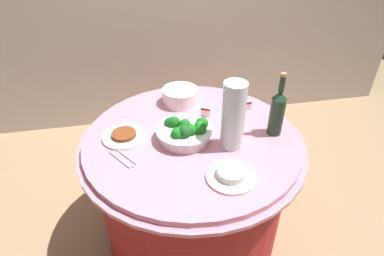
{
  "coord_description": "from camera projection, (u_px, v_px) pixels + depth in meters",
  "views": [
    {
      "loc": [
        -0.25,
        -1.32,
        1.72
      ],
      "look_at": [
        0.0,
        0.0,
        0.79
      ],
      "focal_mm": 30.5,
      "sensor_mm": 36.0,
      "label": 1
    }
  ],
  "objects": [
    {
      "name": "decorative_fruit_vase",
      "position": [
        233.0,
        118.0,
        1.51
      ],
      "size": [
        0.11,
        0.11,
        0.34
      ],
      "color": "silver",
      "rests_on": "buffet_table"
    },
    {
      "name": "buffet_table",
      "position": [
        192.0,
        187.0,
        1.87
      ],
      "size": [
        1.16,
        1.16,
        0.74
      ],
      "color": "maroon",
      "rests_on": "ground_plane"
    },
    {
      "name": "food_plate_stir_fry",
      "position": [
        124.0,
        136.0,
        1.65
      ],
      "size": [
        0.22,
        0.22,
        0.03
      ],
      "color": "white",
      "rests_on": "buffet_table"
    },
    {
      "name": "serving_tongs",
      "position": [
        124.0,
        159.0,
        1.51
      ],
      "size": [
        0.13,
        0.16,
        0.01
      ],
      "color": "silver",
      "rests_on": "buffet_table"
    },
    {
      "name": "plate_stack",
      "position": [
        180.0,
        96.0,
        1.91
      ],
      "size": [
        0.21,
        0.21,
        0.09
      ],
      "color": "white",
      "rests_on": "buffet_table"
    },
    {
      "name": "broccoli_bowl",
      "position": [
        185.0,
        131.0,
        1.62
      ],
      "size": [
        0.28,
        0.28,
        0.12
      ],
      "color": "white",
      "rests_on": "buffet_table"
    },
    {
      "name": "label_placard_mid",
      "position": [
        205.0,
        112.0,
        1.8
      ],
      "size": [
        0.05,
        0.03,
        0.05
      ],
      "color": "white",
      "rests_on": "buffet_table"
    },
    {
      "name": "ground_plane",
      "position": [
        192.0,
        229.0,
        2.09
      ],
      "size": [
        6.0,
        6.0,
        0.0
      ],
      "primitive_type": "plane",
      "color": "#9E7F5B"
    },
    {
      "name": "wine_bottle",
      "position": [
        277.0,
        111.0,
        1.61
      ],
      "size": [
        0.07,
        0.07,
        0.34
      ],
      "color": "#1C3422",
      "rests_on": "buffet_table"
    },
    {
      "name": "label_placard_front",
      "position": [
        247.0,
        105.0,
        1.85
      ],
      "size": [
        0.05,
        0.01,
        0.05
      ],
      "color": "white",
      "rests_on": "buffet_table"
    },
    {
      "name": "food_plate_rice",
      "position": [
        231.0,
        175.0,
        1.4
      ],
      "size": [
        0.22,
        0.22,
        0.04
      ],
      "color": "white",
      "rests_on": "buffet_table"
    }
  ]
}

